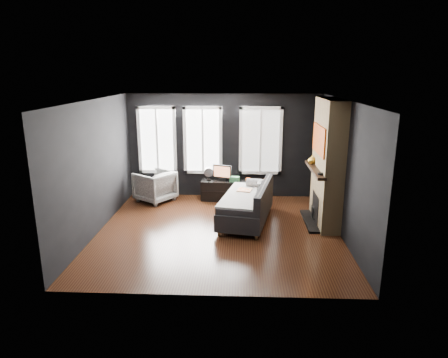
{
  "coord_description": "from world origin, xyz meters",
  "views": [
    {
      "loc": [
        0.46,
        -7.78,
        3.23
      ],
      "look_at": [
        0.1,
        0.3,
        1.05
      ],
      "focal_mm": 32.0,
      "sensor_mm": 36.0,
      "label": 1
    }
  ],
  "objects_px": {
    "armchair": "(155,185)",
    "mantel_vase": "(312,159)",
    "monitor": "(222,172)",
    "media_console": "(231,190)",
    "book": "(253,176)",
    "sofa": "(246,202)",
    "mug": "(248,179)"
  },
  "relations": [
    {
      "from": "monitor",
      "to": "book",
      "type": "distance_m",
      "value": 0.79
    },
    {
      "from": "mug",
      "to": "book",
      "type": "distance_m",
      "value": 0.17
    },
    {
      "from": "monitor",
      "to": "book",
      "type": "height_order",
      "value": "monitor"
    },
    {
      "from": "armchair",
      "to": "mantel_vase",
      "type": "relative_size",
      "value": 4.25
    },
    {
      "from": "monitor",
      "to": "mug",
      "type": "relative_size",
      "value": 4.09
    },
    {
      "from": "media_console",
      "to": "mug",
      "type": "height_order",
      "value": "mug"
    },
    {
      "from": "mug",
      "to": "mantel_vase",
      "type": "bearing_deg",
      "value": -34.83
    },
    {
      "from": "mantel_vase",
      "to": "sofa",
      "type": "bearing_deg",
      "value": -163.01
    },
    {
      "from": "sofa",
      "to": "mantel_vase",
      "type": "bearing_deg",
      "value": 28.08
    },
    {
      "from": "book",
      "to": "mantel_vase",
      "type": "height_order",
      "value": "mantel_vase"
    },
    {
      "from": "media_console",
      "to": "monitor",
      "type": "bearing_deg",
      "value": 172.01
    },
    {
      "from": "media_console",
      "to": "mug",
      "type": "bearing_deg",
      "value": -3.58
    },
    {
      "from": "media_console",
      "to": "mug",
      "type": "relative_size",
      "value": 12.14
    },
    {
      "from": "armchair",
      "to": "book",
      "type": "bearing_deg",
      "value": 129.17
    },
    {
      "from": "armchair",
      "to": "monitor",
      "type": "distance_m",
      "value": 1.76
    },
    {
      "from": "media_console",
      "to": "monitor",
      "type": "xyz_separation_m",
      "value": [
        -0.23,
        0.05,
        0.49
      ]
    },
    {
      "from": "book",
      "to": "mantel_vase",
      "type": "distance_m",
      "value": 1.82
    },
    {
      "from": "sofa",
      "to": "mantel_vase",
      "type": "height_order",
      "value": "mantel_vase"
    },
    {
      "from": "sofa",
      "to": "book",
      "type": "relative_size",
      "value": 8.64
    },
    {
      "from": "mug",
      "to": "monitor",
      "type": "bearing_deg",
      "value": 169.92
    },
    {
      "from": "sofa",
      "to": "mantel_vase",
      "type": "xyz_separation_m",
      "value": [
        1.47,
        0.45,
        0.88
      ]
    },
    {
      "from": "armchair",
      "to": "book",
      "type": "xyz_separation_m",
      "value": [
        2.5,
        0.18,
        0.21
      ]
    },
    {
      "from": "armchair",
      "to": "mantel_vase",
      "type": "height_order",
      "value": "mantel_vase"
    },
    {
      "from": "monitor",
      "to": "mantel_vase",
      "type": "bearing_deg",
      "value": -8.77
    },
    {
      "from": "armchair",
      "to": "monitor",
      "type": "xyz_separation_m",
      "value": [
        1.72,
        0.2,
        0.32
      ]
    },
    {
      "from": "sofa",
      "to": "monitor",
      "type": "distance_m",
      "value": 1.69
    },
    {
      "from": "media_console",
      "to": "book",
      "type": "bearing_deg",
      "value": 8.27
    },
    {
      "from": "sofa",
      "to": "mug",
      "type": "relative_size",
      "value": 16.61
    },
    {
      "from": "sofa",
      "to": "mug",
      "type": "distance_m",
      "value": 1.44
    },
    {
      "from": "media_console",
      "to": "mug",
      "type": "distance_m",
      "value": 0.54
    },
    {
      "from": "monitor",
      "to": "book",
      "type": "xyz_separation_m",
      "value": [
        0.79,
        -0.02,
        -0.11
      ]
    },
    {
      "from": "book",
      "to": "media_console",
      "type": "bearing_deg",
      "value": -176.71
    }
  ]
}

